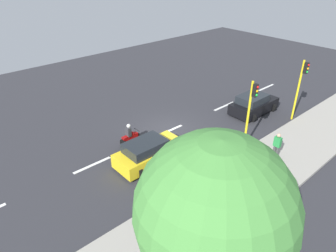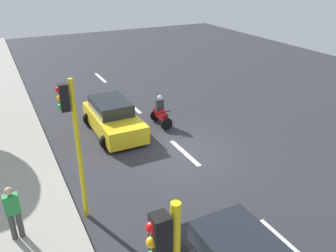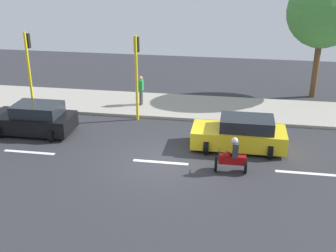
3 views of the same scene
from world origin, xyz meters
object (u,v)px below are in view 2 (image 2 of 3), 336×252
(car_yellow_cab, at_px, (113,118))
(traffic_light_midblock, at_px, (73,133))
(pedestrian_near_signal, at_px, (13,211))
(motorcycle, at_px, (161,113))

(car_yellow_cab, bearing_deg, traffic_light_midblock, 62.24)
(car_yellow_cab, height_order, pedestrian_near_signal, pedestrian_near_signal)
(car_yellow_cab, bearing_deg, pedestrian_near_signal, 49.95)
(motorcycle, height_order, traffic_light_midblock, traffic_light_midblock)
(motorcycle, height_order, pedestrian_near_signal, pedestrian_near_signal)
(pedestrian_near_signal, xyz_separation_m, traffic_light_midblock, (-1.92, -0.25, 1.87))
(motorcycle, xyz_separation_m, pedestrian_near_signal, (7.10, 5.38, 0.42))
(car_yellow_cab, distance_m, pedestrian_near_signal, 7.43)
(traffic_light_midblock, bearing_deg, car_yellow_cab, -117.76)
(motorcycle, bearing_deg, pedestrian_near_signal, 37.12)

